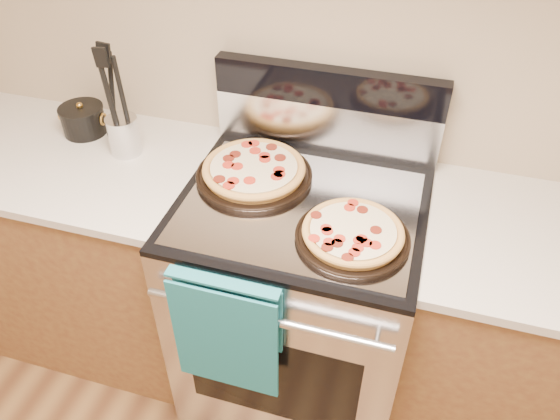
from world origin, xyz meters
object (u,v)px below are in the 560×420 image
(pepperoni_pizza_back, at_px, (254,171))
(saucepan, at_px, (84,121))
(range_body, at_px, (299,302))
(pepperoni_pizza_front, at_px, (353,234))
(utensil_crock, at_px, (124,135))

(pepperoni_pizza_back, relative_size, saucepan, 2.41)
(range_body, height_order, saucepan, saucepan)
(range_body, bearing_deg, saucepan, 168.35)
(pepperoni_pizza_back, height_order, pepperoni_pizza_front, pepperoni_pizza_back)
(pepperoni_pizza_back, relative_size, utensil_crock, 2.76)
(pepperoni_pizza_back, distance_m, saucepan, 0.70)
(pepperoni_pizza_back, distance_m, utensil_crock, 0.48)
(pepperoni_pizza_back, xyz_separation_m, saucepan, (-0.69, 0.11, 0.01))
(range_body, relative_size, saucepan, 5.85)
(pepperoni_pizza_front, height_order, utensil_crock, utensil_crock)
(range_body, height_order, utensil_crock, utensil_crock)
(pepperoni_pizza_front, relative_size, saucepan, 2.08)
(range_body, xyz_separation_m, saucepan, (-0.87, 0.18, 0.51))
(range_body, height_order, pepperoni_pizza_front, pepperoni_pizza_front)
(saucepan, bearing_deg, range_body, -11.65)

